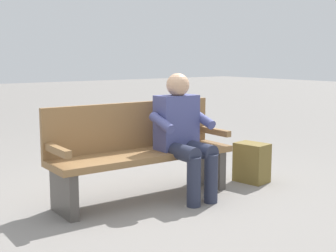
# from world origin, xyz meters

# --- Properties ---
(ground_plane) EXTENTS (40.00, 40.00, 0.00)m
(ground_plane) POSITION_xyz_m (0.00, 0.00, 0.00)
(ground_plane) COLOR gray
(bench_near) EXTENTS (1.81, 0.52, 0.90)m
(bench_near) POSITION_xyz_m (-0.00, -0.07, 0.46)
(bench_near) COLOR olive
(bench_near) RESTS_ON ground
(person_seated) EXTENTS (0.58, 0.58, 1.18)m
(person_seated) POSITION_xyz_m (-0.34, 0.17, 0.63)
(person_seated) COLOR #474C84
(person_seated) RESTS_ON ground
(backpack) EXTENTS (0.32, 0.37, 0.42)m
(backpack) POSITION_xyz_m (-1.27, 0.18, 0.21)
(backpack) COLOR brown
(backpack) RESTS_ON ground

